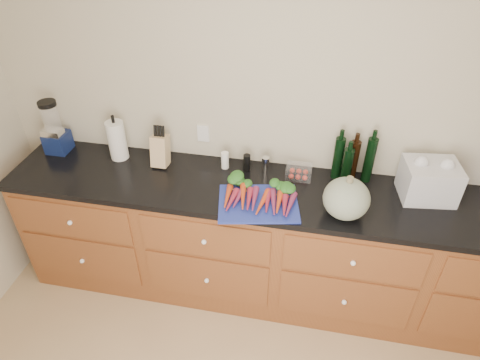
% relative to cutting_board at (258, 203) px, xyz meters
% --- Properties ---
extents(wall_back, '(4.10, 0.05, 2.60)m').
position_rel_cutting_board_xyz_m(wall_back, '(0.14, 0.48, 0.35)').
color(wall_back, '#C0B79F').
rests_on(wall_back, ground).
extents(cabinets, '(3.60, 0.64, 0.90)m').
position_rel_cutting_board_xyz_m(cabinets, '(0.14, 0.16, -0.50)').
color(cabinets, brown).
rests_on(cabinets, ground).
extents(countertop, '(3.64, 0.62, 0.04)m').
position_rel_cutting_board_xyz_m(countertop, '(0.14, 0.16, -0.03)').
color(countertop, black).
rests_on(countertop, cabinets).
extents(cutting_board, '(0.54, 0.45, 0.01)m').
position_rel_cutting_board_xyz_m(cutting_board, '(0.00, 0.00, 0.00)').
color(cutting_board, navy).
rests_on(cutting_board, countertop).
extents(carrots, '(0.42, 0.31, 0.06)m').
position_rel_cutting_board_xyz_m(carrots, '(0.00, 0.04, 0.03)').
color(carrots, '#D14118').
rests_on(carrots, cutting_board).
extents(squash, '(0.27, 0.27, 0.24)m').
position_rel_cutting_board_xyz_m(squash, '(0.51, 0.00, 0.11)').
color(squash, slate).
rests_on(squash, countertop).
extents(blender_appliance, '(0.15, 0.15, 0.38)m').
position_rel_cutting_board_xyz_m(blender_appliance, '(-1.49, 0.32, 0.16)').
color(blender_appliance, '#0F1B47').
rests_on(blender_appliance, countertop).
extents(paper_towel, '(0.12, 0.12, 0.28)m').
position_rel_cutting_board_xyz_m(paper_towel, '(-1.03, 0.32, 0.13)').
color(paper_towel, silver).
rests_on(paper_towel, countertop).
extents(knife_block, '(0.11, 0.11, 0.21)m').
position_rel_cutting_board_xyz_m(knife_block, '(-0.72, 0.30, 0.10)').
color(knife_block, tan).
rests_on(knife_block, countertop).
extents(grinder_salt, '(0.05, 0.05, 0.12)m').
position_rel_cutting_board_xyz_m(grinder_salt, '(-0.28, 0.34, 0.05)').
color(grinder_salt, white).
rests_on(grinder_salt, countertop).
extents(grinder_pepper, '(0.05, 0.05, 0.12)m').
position_rel_cutting_board_xyz_m(grinder_pepper, '(-0.13, 0.34, 0.05)').
color(grinder_pepper, black).
rests_on(grinder_pepper, countertop).
extents(canister_chrome, '(0.05, 0.05, 0.11)m').
position_rel_cutting_board_xyz_m(canister_chrome, '(-0.01, 0.34, 0.05)').
color(canister_chrome, silver).
rests_on(canister_chrome, countertop).
extents(tomato_box, '(0.17, 0.13, 0.08)m').
position_rel_cutting_board_xyz_m(tomato_box, '(0.21, 0.33, 0.03)').
color(tomato_box, white).
rests_on(tomato_box, countertop).
extents(bottles, '(0.26, 0.13, 0.31)m').
position_rel_cutting_board_xyz_m(bottles, '(0.54, 0.37, 0.13)').
color(bottles, black).
rests_on(bottles, countertop).
extents(grocery_bag, '(0.34, 0.29, 0.23)m').
position_rel_cutting_board_xyz_m(grocery_bag, '(1.00, 0.28, 0.11)').
color(grocery_bag, white).
rests_on(grocery_bag, countertop).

